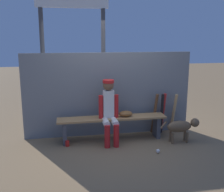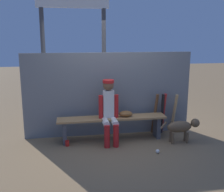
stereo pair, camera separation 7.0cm
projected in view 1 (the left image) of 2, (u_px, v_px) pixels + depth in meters
ground_plane at (112, 140)px, 5.71m from camera, size 30.00×30.00×0.00m
chainlink_fence at (109, 94)px, 5.87m from camera, size 3.65×0.03×1.81m
dugout_bench at (112, 123)px, 5.63m from camera, size 2.26×0.36×0.50m
player_seated at (109, 109)px, 5.44m from camera, size 0.41×0.55×1.29m
baseball_glove at (126, 114)px, 5.65m from camera, size 0.28×0.20×0.12m
bat_wood_dark at (155, 114)px, 6.00m from camera, size 0.11×0.25×0.92m
bat_aluminum_black at (162, 114)px, 6.01m from camera, size 0.08×0.15×0.91m
bat_aluminum_red at (163, 113)px, 6.05m from camera, size 0.09×0.21×0.92m
bat_wood_tan at (174, 113)px, 6.12m from camera, size 0.10×0.24×0.89m
baseball at (158, 151)px, 5.06m from camera, size 0.07×0.07×0.07m
cup_on_ground at (67, 144)px, 5.37m from camera, size 0.08×0.08×0.11m
cup_on_bench at (109, 114)px, 5.62m from camera, size 0.08×0.08×0.11m
scoreboard at (75, 15)px, 6.08m from camera, size 1.90×0.27×3.78m
dog at (182, 126)px, 5.53m from camera, size 0.84×0.20×0.49m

